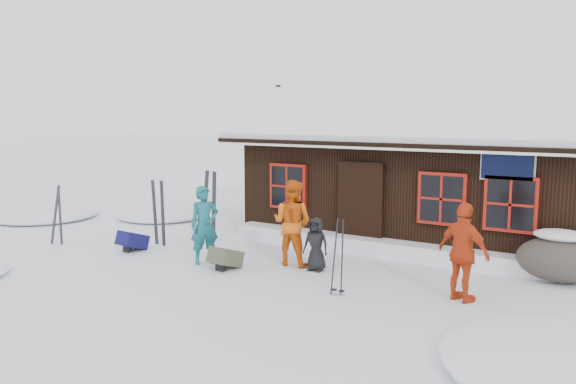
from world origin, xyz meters
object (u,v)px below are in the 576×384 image
skier_orange_left (292,223)px  ski_poles (338,258)px  skier_orange_right (464,253)px  backpack_blue (133,244)px  backpack_olive (226,261)px  skier_crouched (316,244)px  boulder (559,258)px  skier_teal (204,225)px  ski_pair_left (58,216)px

skier_orange_left → ski_poles: 2.16m
skier_orange_right → backpack_blue: (-7.46, -0.46, -0.68)m
skier_orange_left → backpack_olive: (-0.98, -1.02, -0.73)m
skier_crouched → backpack_blue: size_ratio=1.80×
skier_orange_right → backpack_blue: bearing=26.6°
skier_orange_left → boulder: size_ratio=1.17×
skier_teal → skier_orange_right: skier_orange_right is taller
skier_orange_left → backpack_blue: skier_orange_left is taller
ski_poles → backpack_olive: ski_poles is taller
skier_teal → ski_pair_left: skier_teal is taller
backpack_blue → backpack_olive: backpack_olive is taller
skier_crouched → ski_pair_left: (-6.41, -1.33, 0.16)m
skier_crouched → backpack_olive: (-1.63, -0.88, -0.38)m
skier_orange_left → backpack_olive: skier_orange_left is taller
ski_poles → backpack_blue: (-5.52, 0.35, -0.50)m
ski_pair_left → backpack_olive: size_ratio=2.46×
skier_crouched → boulder: size_ratio=0.71×
skier_orange_left → skier_crouched: bearing=165.6°
ski_poles → backpack_blue: ski_poles is taller
ski_poles → skier_orange_right: bearing=22.6°
skier_teal → backpack_blue: (-2.17, -0.03, -0.67)m
skier_crouched → ski_poles: ski_poles is taller
skier_orange_left → boulder: skier_orange_left is taller
ski_pair_left → ski_poles: bearing=11.0°
skier_crouched → ski_poles: (1.08, -1.15, 0.12)m
backpack_olive → ski_pair_left: bearing=-170.2°
skier_teal → ski_poles: skier_teal is taller
skier_crouched → boulder: bearing=17.4°
skier_teal → boulder: bearing=-32.5°
ski_pair_left → skier_orange_right: bearing=15.6°
boulder → skier_orange_left: bearing=-161.4°
skier_orange_left → boulder: bearing=-164.4°
skier_orange_right → boulder: skier_orange_right is taller
skier_orange_right → backpack_olive: skier_orange_right is taller
skier_teal → ski_pair_left: (-4.14, -0.56, -0.12)m
skier_orange_right → boulder: size_ratio=1.10×
ski_pair_left → ski_poles: (7.49, 0.18, -0.05)m
ski_pair_left → skier_teal: bearing=17.3°
skier_orange_left → skier_crouched: 0.75m
ski_poles → backpack_blue: 5.55m
ski_pair_left → backpack_blue: bearing=24.7°
skier_crouched → boulder: skier_crouched is taller
skier_orange_left → skier_crouched: skier_orange_left is taller
ski_pair_left → backpack_blue: size_ratio=2.48×
skier_orange_right → skier_crouched: (-3.03, 0.34, -0.30)m
skier_teal → ski_pair_left: 4.18m
skier_orange_left → ski_poles: size_ratio=1.28×
skier_orange_left → skier_orange_right: size_ratio=1.06×
skier_crouched → skier_orange_right: bearing=-11.6°
skier_orange_left → ski_pair_left: bearing=11.3°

